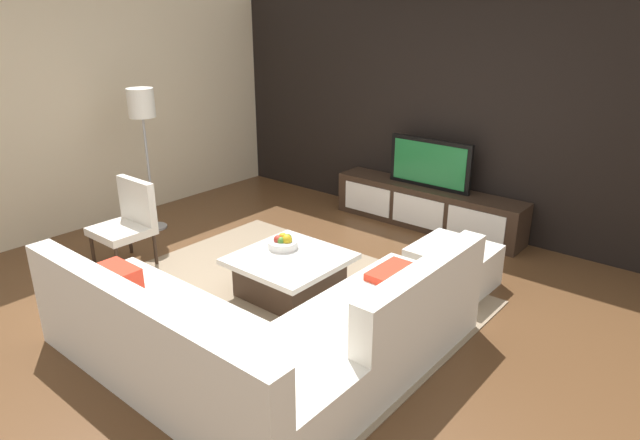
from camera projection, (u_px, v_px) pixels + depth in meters
name	position (u px, v px, depth m)	size (l,w,h in m)	color
ground_plane	(291.00, 301.00, 4.98)	(14.00, 14.00, 0.00)	brown
feature_wall_back	(446.00, 107.00, 6.42)	(6.40, 0.12, 2.80)	black
side_wall_left	(102.00, 105.00, 6.54)	(0.12, 5.20, 2.80)	beige
area_rug	(283.00, 297.00, 5.04)	(3.22, 2.47, 0.01)	gray
media_console	(427.00, 207.00, 6.61)	(2.35, 0.43, 0.50)	#332319
television	(430.00, 163.00, 6.42)	(1.03, 0.06, 0.58)	black
sectional_couch	(262.00, 336.00, 3.93)	(2.54, 2.38, 0.82)	white
coffee_table	(290.00, 274.00, 5.04)	(0.92, 0.93, 0.38)	#332319
accent_chair_near	(128.00, 218.00, 5.58)	(0.54, 0.50, 0.87)	#332319
floor_lamp	(142.00, 113.00, 6.17)	(0.29, 0.29, 1.65)	#A5A5AA
ottoman	(453.00, 267.00, 5.18)	(0.70, 0.70, 0.40)	white
fruit_bowl	(283.00, 242.00, 5.14)	(0.28, 0.28, 0.14)	silver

